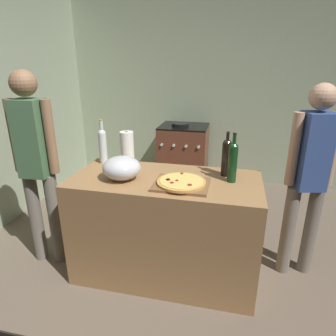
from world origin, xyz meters
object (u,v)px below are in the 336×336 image
Objects in this scene: wine_bottle_amber at (233,161)px; stove at (183,156)px; pizza at (182,182)px; mixing_bowl at (122,168)px; person_in_stripes at (36,159)px; paper_towel_roll at (127,148)px; wine_bottle_dark at (226,156)px; wine_bottle_green at (103,144)px; person_in_red at (309,173)px.

stove is at bearing 110.36° from wine_bottle_amber.
mixing_bowl is (-0.48, 0.03, 0.06)m from pizza.
stove is 0.55× the size of person_in_stripes.
wine_bottle_amber is at bearing -11.96° from paper_towel_roll.
wine_bottle_dark is 0.21× the size of person_in_stripes.
person_in_stripes is (-0.46, -0.31, -0.07)m from wine_bottle_green.
paper_towel_roll is at bearing 147.10° from pizza.
person_in_red is (1.72, 0.02, -0.14)m from wine_bottle_green.
paper_towel_roll is 0.92m from wine_bottle_amber.
wine_bottle_amber is 0.24× the size of person_in_red.
wine_bottle_amber is at bearing -69.64° from stove.
wine_bottle_amber is 2.09m from stove.
pizza is 1.21× the size of mixing_bowl.
paper_towel_roll is 0.32× the size of stove.
wine_bottle_amber reaches higher than pizza.
paper_towel_roll is at bearing 175.00° from wine_bottle_dark.
person_in_stripes is (-0.69, -0.31, -0.05)m from paper_towel_roll.
mixing_bowl is 0.34m from paper_towel_roll.
wine_bottle_amber is 0.64m from person_in_red.
wine_bottle_dark reaches higher than pizza.
wine_bottle_green reaches higher than paper_towel_roll.
person_in_stripes is 2.21m from person_in_red.
wine_bottle_dark is at bearing -69.86° from stove.
wine_bottle_dark is (0.78, 0.25, 0.07)m from mixing_bowl.
mixing_bowl is 0.83× the size of wine_bottle_dark.
stove is 0.58× the size of person_in_red.
person_in_red reaches higher than mixing_bowl.
person_in_red is at bearing 8.70° from person_in_stripes.
wine_bottle_amber is (0.35, 0.17, 0.14)m from pizza.
person_in_red is (1.29, -1.66, 0.47)m from stove.
pizza is 0.48m from mixing_bowl.
pizza is 0.43m from wine_bottle_dark.
person_in_stripes reaches higher than pizza.
pizza is at bearing -136.86° from wine_bottle_dark.
stove is 2.25m from person_in_stripes.
paper_towel_roll is (-0.07, 0.33, 0.06)m from mixing_bowl.
pizza is at bearing -158.10° from person_in_red.
wine_bottle_dark reaches higher than paper_towel_roll.
person_in_stripes is (-1.24, 0.05, 0.07)m from pizza.
person_in_red is (1.49, 0.02, -0.11)m from paper_towel_roll.
paper_towel_roll is 1.50m from person_in_red.
paper_towel_roll is 0.23m from wine_bottle_green.
wine_bottle_dark reaches higher than mixing_bowl.
wine_bottle_amber reaches higher than paper_towel_roll.
person_in_red reaches higher than pizza.
mixing_bowl reaches higher than stove.
person_in_red is (0.64, 0.10, -0.13)m from wine_bottle_dark.
wine_bottle_dark is 0.66m from person_in_red.
paper_towel_roll reaches higher than stove.
paper_towel_roll is 0.79× the size of wine_bottle_amber.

